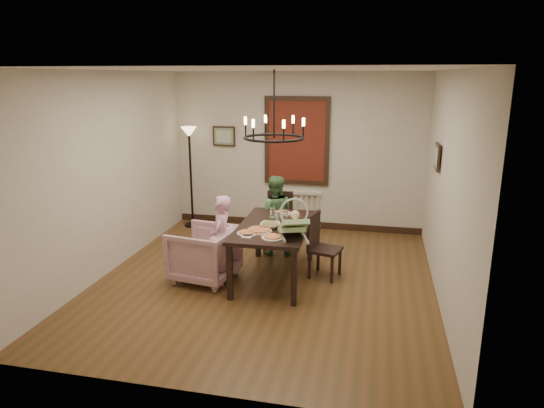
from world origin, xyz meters
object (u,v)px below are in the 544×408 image
at_px(armchair, 204,254).
at_px(seated_man, 274,222).
at_px(chair_right, 325,246).
at_px(chair_far, 278,222).
at_px(dining_table, 274,231).
at_px(elderly_woman, 221,248).
at_px(baby_bouncer, 293,224).
at_px(drinking_glass, 277,218).
at_px(floor_lamp, 191,179).

bearing_deg(armchair, seated_man, 156.74).
bearing_deg(chair_right, chair_far, 57.84).
relative_size(chair_right, seated_man, 0.87).
bearing_deg(dining_table, elderly_woman, -155.27).
relative_size(armchair, seated_man, 0.78).
relative_size(baby_bouncer, drinking_glass, 3.40).
distance_m(chair_far, chair_right, 1.26).
distance_m(seated_man, floor_lamp, 2.15).
relative_size(chair_far, armchair, 1.15).
height_order(seated_man, baby_bouncer, baby_bouncer).
height_order(seated_man, floor_lamp, floor_lamp).
bearing_deg(dining_table, baby_bouncer, -53.84).
relative_size(chair_right, elderly_woman, 0.90).
relative_size(dining_table, elderly_woman, 1.64).
xyz_separation_m(chair_far, seated_man, (-0.01, -0.18, 0.05)).
bearing_deg(drinking_glass, chair_right, 10.69).
bearing_deg(chair_right, armchair, 119.73).
bearing_deg(dining_table, drinking_glass, 68.91).
relative_size(dining_table, drinking_glass, 10.83).
distance_m(dining_table, seated_man, 0.96).
height_order(armchair, floor_lamp, floor_lamp).
xyz_separation_m(chair_far, floor_lamp, (-1.81, 0.93, 0.43)).
height_order(chair_right, baby_bouncer, baby_bouncer).
height_order(dining_table, baby_bouncer, baby_bouncer).
distance_m(armchair, seated_man, 1.39).
distance_m(chair_far, floor_lamp, 2.08).
distance_m(drinking_glass, floor_lamp, 2.82).
relative_size(elderly_woman, seated_man, 0.97).
height_order(chair_right, elderly_woman, elderly_woman).
bearing_deg(drinking_glass, chair_far, 101.47).
relative_size(chair_right, floor_lamp, 0.50).
bearing_deg(chair_far, elderly_woman, -107.48).
xyz_separation_m(elderly_woman, seated_man, (0.46, 1.24, 0.02)).
distance_m(armchair, floor_lamp, 2.58).
distance_m(dining_table, chair_far, 1.15).
relative_size(armchair, elderly_woman, 0.81).
distance_m(chair_right, seated_man, 1.14).
bearing_deg(chair_right, floor_lamp, 69.88).
bearing_deg(drinking_glass, dining_table, -110.40).
bearing_deg(dining_table, floor_lamp, 133.66).
relative_size(elderly_woman, floor_lamp, 0.56).
relative_size(seated_man, drinking_glass, 6.80).
xyz_separation_m(dining_table, chair_far, (-0.18, 1.11, -0.22)).
distance_m(armchair, drinking_glass, 1.12).
bearing_deg(baby_bouncer, drinking_glass, 100.88).
xyz_separation_m(seated_man, floor_lamp, (-1.80, 1.11, 0.38)).
distance_m(chair_right, floor_lamp, 3.28).
height_order(armchair, baby_bouncer, baby_bouncer).
relative_size(dining_table, chair_right, 1.83).
relative_size(chair_right, armchair, 1.11).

